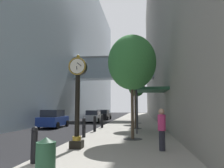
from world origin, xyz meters
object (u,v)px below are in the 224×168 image
(street_tree_near, at_px, (132,63))
(street_tree_mid_far, at_px, (137,88))
(trash_bin, at_px, (46,157))
(bollard_fifth, at_px, (102,121))
(car_blue_mid, at_px, (53,119))
(pedestrian_walking, at_px, (162,128))
(car_black_near, at_px, (103,115))
(street_clock, at_px, (77,96))
(street_tree_mid_near, at_px, (135,77))
(bollard_fourth, at_px, (95,123))
(bollard_third, at_px, (84,127))
(car_silver_far, at_px, (94,116))
(bollard_nearest, at_px, (34,144))

(street_tree_near, height_order, street_tree_mid_far, street_tree_near)
(street_tree_mid_far, bearing_deg, trash_bin, -95.63)
(bollard_fifth, height_order, car_blue_mid, car_blue_mid)
(pedestrian_walking, bearing_deg, street_tree_near, 113.10)
(pedestrian_walking, bearing_deg, car_black_near, 105.37)
(street_clock, relative_size, street_tree_near, 0.69)
(street_tree_mid_near, bearing_deg, bollard_fourth, -136.67)
(street_clock, relative_size, bollard_third, 3.59)
(bollard_fourth, distance_m, street_tree_mid_far, 10.48)
(bollard_fourth, xyz_separation_m, street_tree_mid_far, (3.04, 9.37, 3.57))
(street_tree_mid_near, height_order, car_black_near, street_tree_mid_near)
(street_clock, height_order, street_tree_mid_far, street_tree_mid_far)
(street_tree_mid_near, height_order, pedestrian_walking, street_tree_mid_near)
(bollard_fifth, relative_size, car_black_near, 0.28)
(street_tree_mid_near, bearing_deg, pedestrian_walking, -81.92)
(pedestrian_walking, relative_size, car_blue_mid, 0.44)
(street_clock, relative_size, car_blue_mid, 1.07)
(bollard_third, distance_m, pedestrian_walking, 5.77)
(trash_bin, relative_size, car_silver_far, 0.23)
(street_tree_mid_near, bearing_deg, bollard_fifth, 174.03)
(bollard_third, distance_m, street_tree_mid_far, 13.40)
(bollard_fourth, height_order, trash_bin, bollard_fourth)
(street_tree_near, height_order, car_blue_mid, street_tree_near)
(bollard_fourth, xyz_separation_m, car_black_near, (-2.53, 18.44, 0.02))
(street_tree_near, xyz_separation_m, car_black_near, (-5.58, 22.07, -3.89))
(bollard_fourth, bearing_deg, car_blue_mid, 141.03)
(bollard_fifth, bearing_deg, car_blue_mid, 169.92)
(bollard_fourth, distance_m, street_tree_near, 6.14)
(bollard_fifth, height_order, car_silver_far, car_silver_far)
(bollard_nearest, xyz_separation_m, car_blue_mid, (-5.05, 13.64, 0.07))
(bollard_nearest, xyz_separation_m, pedestrian_walking, (4.42, 2.69, 0.33))
(street_clock, height_order, car_blue_mid, street_clock)
(street_tree_mid_far, bearing_deg, car_silver_far, 153.39)
(street_tree_mid_near, height_order, street_tree_mid_far, street_tree_mid_near)
(street_tree_near, height_order, trash_bin, street_tree_near)
(street_tree_mid_far, bearing_deg, bollard_third, -103.61)
(bollard_fifth, distance_m, trash_bin, 14.17)
(street_clock, bearing_deg, bollard_third, 99.95)
(bollard_fourth, bearing_deg, bollard_fifth, 90.00)
(street_tree_mid_far, bearing_deg, street_tree_near, -90.00)
(bollard_fifth, bearing_deg, street_clock, -86.36)
(street_clock, distance_m, car_silver_far, 19.50)
(bollard_fourth, xyz_separation_m, pedestrian_walking, (4.42, -6.87, 0.33))
(car_black_near, bearing_deg, trash_bin, -83.07)
(car_black_near, bearing_deg, pedestrian_walking, -74.63)
(bollard_fifth, xyz_separation_m, street_tree_mid_near, (3.04, -0.32, 3.91))
(bollard_fourth, height_order, pedestrian_walking, pedestrian_walking)
(bollard_nearest, distance_m, car_black_near, 28.12)
(street_tree_near, bearing_deg, bollard_fifth, 114.03)
(bollard_third, relative_size, street_tree_mid_far, 0.22)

